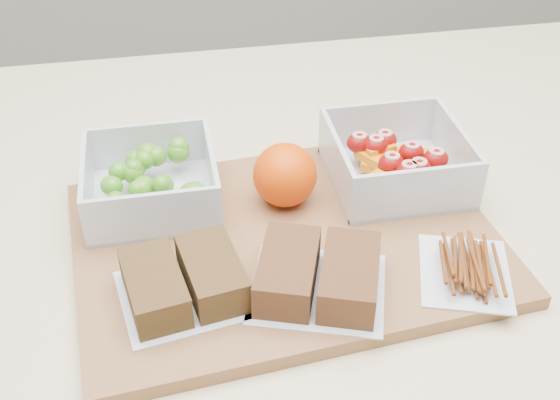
# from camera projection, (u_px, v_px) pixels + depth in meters

# --- Properties ---
(cutting_board) EXTENTS (0.45, 0.34, 0.02)m
(cutting_board) POSITION_uv_depth(u_px,v_px,m) (286.00, 242.00, 0.72)
(cutting_board) COLOR #8B5F39
(cutting_board) RESTS_ON counter
(grape_container) EXTENTS (0.14, 0.14, 0.06)m
(grape_container) POSITION_uv_depth(u_px,v_px,m) (152.00, 182.00, 0.74)
(grape_container) COLOR silver
(grape_container) RESTS_ON cutting_board
(fruit_container) EXTENTS (0.14, 0.14, 0.06)m
(fruit_container) POSITION_uv_depth(u_px,v_px,m) (396.00, 163.00, 0.77)
(fruit_container) COLOR silver
(fruit_container) RESTS_ON cutting_board
(orange) EXTENTS (0.07, 0.07, 0.07)m
(orange) POSITION_uv_depth(u_px,v_px,m) (285.00, 175.00, 0.74)
(orange) COLOR #EC4705
(orange) RESTS_ON cutting_board
(sandwich_bag_left) EXTENTS (0.13, 0.12, 0.04)m
(sandwich_bag_left) POSITION_uv_depth(u_px,v_px,m) (184.00, 281.00, 0.63)
(sandwich_bag_left) COLOR silver
(sandwich_bag_left) RESTS_ON cutting_board
(sandwich_bag_center) EXTENTS (0.15, 0.14, 0.04)m
(sandwich_bag_center) POSITION_uv_depth(u_px,v_px,m) (319.00, 275.00, 0.64)
(sandwich_bag_center) COLOR silver
(sandwich_bag_center) RESTS_ON cutting_board
(pretzel_bag) EXTENTS (0.11, 0.12, 0.02)m
(pretzel_bag) POSITION_uv_depth(u_px,v_px,m) (466.00, 265.00, 0.66)
(pretzel_bag) COLOR silver
(pretzel_bag) RESTS_ON cutting_board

